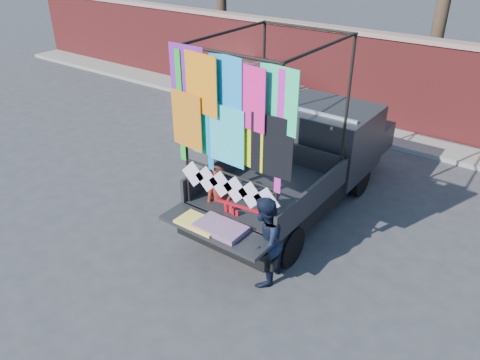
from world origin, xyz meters
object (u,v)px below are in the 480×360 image
Objects in this scene: woman at (220,205)px; sedan at (253,87)px; man at (264,242)px; pickup_truck at (311,156)px.

sedan is at bearing 59.93° from woman.
man is at bearing -80.22° from woman.
sedan is 2.74× the size of man.
woman is (-0.50, -2.44, -0.16)m from pickup_truck.
man is at bearing -75.39° from pickup_truck.
sedan is 7.06m from woman.
man reaches higher than woman.
woman is 0.96× the size of man.
pickup_truck is at bearing 18.44° from woman.
sedan is 8.14m from man.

